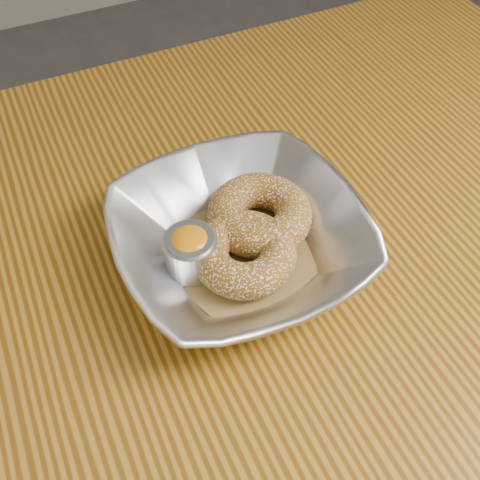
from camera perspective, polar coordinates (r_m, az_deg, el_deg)
name	(u,v)px	position (r m, az deg, el deg)	size (l,w,h in m)	color
table	(211,326)	(0.64, -2.98, -8.71)	(1.20, 0.80, 0.75)	#885915
serving_bowl	(240,240)	(0.55, 0.00, -0.02)	(0.24, 0.24, 0.06)	silver
parchment	(240,253)	(0.56, 0.00, -1.36)	(0.14, 0.14, 0.00)	olive
donut_back	(260,215)	(0.57, 2.00, 2.60)	(0.11, 0.11, 0.04)	#8C5815
donut_front	(244,254)	(0.54, 0.44, -1.39)	(0.10, 0.10, 0.04)	#8C5815
ramekin	(191,251)	(0.54, -5.02, -1.12)	(0.05, 0.05, 0.05)	silver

